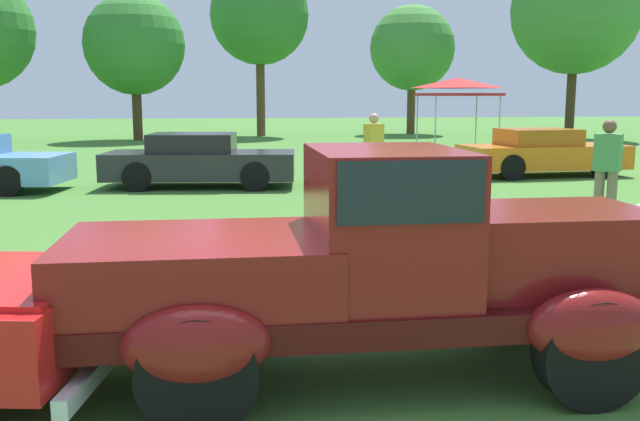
% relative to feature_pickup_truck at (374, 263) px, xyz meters
% --- Properties ---
extents(ground_plane, '(120.00, 120.00, 0.00)m').
position_rel_feature_pickup_truck_xyz_m(ground_plane, '(-0.75, 0.06, -0.87)').
color(ground_plane, '#42752D').
extents(feature_pickup_truck, '(4.43, 1.80, 1.70)m').
position_rel_feature_pickup_truck_xyz_m(feature_pickup_truck, '(0.00, 0.00, 0.00)').
color(feature_pickup_truck, '#400B0B').
rests_on(feature_pickup_truck, ground_plane).
extents(show_car_charcoal, '(4.42, 2.15, 1.22)m').
position_rel_feature_pickup_truck_xyz_m(show_car_charcoal, '(-1.63, 11.31, -0.27)').
color(show_car_charcoal, '#28282D').
rests_on(show_car_charcoal, ground_plane).
extents(show_car_orange, '(4.31, 1.98, 1.22)m').
position_rel_feature_pickup_truck_xyz_m(show_car_orange, '(7.12, 12.35, -0.27)').
color(show_car_orange, orange).
rests_on(show_car_orange, ground_plane).
extents(spectator_between_cars, '(0.47, 0.40, 1.69)m').
position_rel_feature_pickup_truck_xyz_m(spectator_between_cars, '(2.20, 10.22, 0.05)').
color(spectator_between_cars, '#283351').
rests_on(spectator_between_cars, ground_plane).
extents(spectator_by_row, '(0.45, 0.45, 1.69)m').
position_rel_feature_pickup_truck_xyz_m(spectator_by_row, '(5.09, 5.72, 0.05)').
color(spectator_by_row, '#7F7056').
rests_on(spectator_by_row, ground_plane).
extents(canopy_tent_left_field, '(2.61, 2.61, 2.71)m').
position_rel_feature_pickup_truck_xyz_m(canopy_tent_left_field, '(7.47, 20.21, 1.55)').
color(canopy_tent_left_field, '#B7B7BC').
rests_on(canopy_tent_left_field, ground_plane).
extents(treeline_mid_left, '(4.60, 4.60, 6.68)m').
position_rel_feature_pickup_truck_xyz_m(treeline_mid_left, '(-5.02, 29.00, 3.49)').
color(treeline_mid_left, '#47331E').
rests_on(treeline_mid_left, ground_plane).
extents(treeline_center, '(4.97, 4.97, 8.55)m').
position_rel_feature_pickup_truck_xyz_m(treeline_center, '(0.88, 31.59, 5.17)').
color(treeline_center, brown).
rests_on(treeline_center, ground_plane).
extents(treeline_mid_right, '(4.51, 4.51, 6.82)m').
position_rel_feature_pickup_truck_xyz_m(treeline_mid_right, '(9.02, 32.38, 3.67)').
color(treeline_mid_right, brown).
rests_on(treeline_mid_right, ground_plane).
extents(treeline_far_right, '(6.08, 6.08, 9.13)m').
position_rel_feature_pickup_truck_xyz_m(treeline_far_right, '(15.65, 27.54, 5.21)').
color(treeline_far_right, '#47331E').
rests_on(treeline_far_right, ground_plane).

